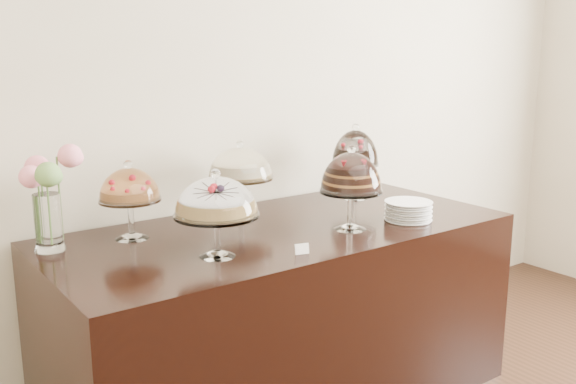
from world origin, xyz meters
TOP-DOWN VIEW (x-y plane):
  - wall_back at (0.00, 3.00)m, footprint 5.00×0.04m
  - display_counter at (-0.34, 2.45)m, footprint 2.20×1.00m
  - cake_stand_sugar_sponge at (-0.80, 2.25)m, footprint 0.34×0.34m
  - cake_stand_choco_layer at (-0.10, 2.24)m, footprint 0.29×0.29m
  - cake_stand_cheesecake at (-0.38, 2.74)m, footprint 0.33×0.33m
  - cake_stand_dark_choco at (0.34, 2.70)m, footprint 0.26×0.26m
  - cake_stand_fruit_tart at (-0.98, 2.70)m, footprint 0.27×0.27m
  - flower_vase at (-1.32, 2.74)m, footprint 0.25×0.32m
  - plate_stack at (0.24, 2.19)m, footprint 0.23×0.23m
  - price_card_left at (-0.51, 2.07)m, footprint 0.06×0.03m

SIDE VIEW (x-z plane):
  - display_counter at x=-0.34m, z-range 0.00..0.90m
  - price_card_left at x=-0.51m, z-range 0.90..0.94m
  - plate_stack at x=0.24m, z-range 0.90..1.00m
  - cake_stand_fruit_tart at x=-0.98m, z-range 0.95..1.30m
  - cake_stand_sugar_sponge at x=-0.80m, z-range 0.95..1.32m
  - flower_vase at x=-1.32m, z-range 0.93..1.37m
  - cake_stand_cheesecake at x=-0.38m, z-range 0.96..1.35m
  - cake_stand_choco_layer at x=-0.10m, z-range 0.96..1.35m
  - cake_stand_dark_choco at x=0.34m, z-range 0.96..1.38m
  - wall_back at x=0.00m, z-range 0.00..3.00m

